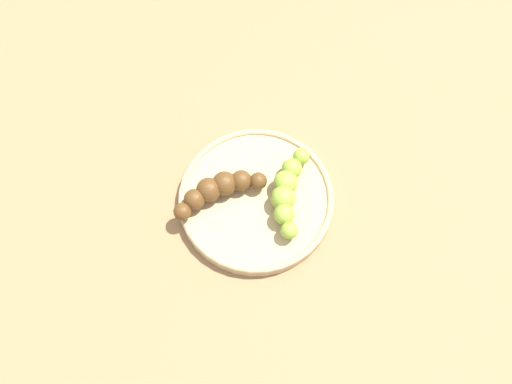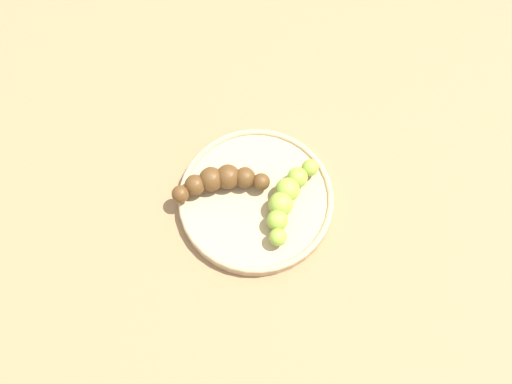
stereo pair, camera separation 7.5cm
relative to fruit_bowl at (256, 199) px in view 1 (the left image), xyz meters
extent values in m
plane|color=#936D47|center=(0.00, 0.00, -0.01)|extent=(2.40, 2.40, 0.00)
cylinder|color=tan|center=(0.00, 0.00, 0.00)|extent=(0.23, 0.23, 0.02)
torus|color=tan|center=(0.00, 0.00, 0.01)|extent=(0.23, 0.23, 0.01)
sphere|color=#8CAD38|center=(0.03, 0.08, 0.03)|extent=(0.03, 0.03, 0.03)
sphere|color=#8CAD38|center=(0.03, 0.06, 0.03)|extent=(0.03, 0.03, 0.03)
sphere|color=#8CAD38|center=(0.03, 0.03, 0.03)|extent=(0.04, 0.04, 0.04)
sphere|color=#8CAD38|center=(0.04, 0.01, 0.03)|extent=(0.04, 0.04, 0.04)
sphere|color=#8CAD38|center=(0.05, -0.01, 0.03)|extent=(0.03, 0.03, 0.03)
sphere|color=#8CAD38|center=(0.07, -0.03, 0.03)|extent=(0.03, 0.03, 0.03)
sphere|color=#593819|center=(-0.01, 0.02, 0.03)|extent=(0.03, 0.03, 0.03)
sphere|color=#593819|center=(-0.03, 0.01, 0.03)|extent=(0.03, 0.03, 0.03)
sphere|color=#593819|center=(-0.05, -0.01, 0.03)|extent=(0.04, 0.04, 0.04)
sphere|color=#593819|center=(-0.06, -0.03, 0.03)|extent=(0.04, 0.04, 0.04)
sphere|color=#593819|center=(-0.07, -0.05, 0.03)|extent=(0.03, 0.03, 0.03)
sphere|color=#593819|center=(-0.08, -0.07, 0.03)|extent=(0.03, 0.03, 0.03)
camera|label=1|loc=(0.13, -0.27, 0.72)|focal=36.41mm
camera|label=2|loc=(0.20, -0.22, 0.72)|focal=36.41mm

